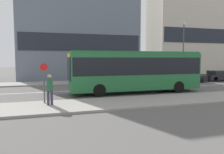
# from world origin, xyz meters

# --- Properties ---
(ground_plane) EXTENTS (120.00, 120.00, 0.00)m
(ground_plane) POSITION_xyz_m (0.00, 0.00, 0.00)
(ground_plane) COLOR #595654
(sidewalk_near) EXTENTS (44.00, 3.50, 0.13)m
(sidewalk_near) POSITION_xyz_m (0.00, -6.25, 0.07)
(sidewalk_near) COLOR gray
(sidewalk_near) RESTS_ON ground_plane
(sidewalk_far) EXTENTS (44.00, 3.50, 0.13)m
(sidewalk_far) POSITION_xyz_m (0.00, 6.25, 0.07)
(sidewalk_far) COLOR gray
(sidewalk_far) RESTS_ON ground_plane
(lane_centerline) EXTENTS (41.80, 0.16, 0.01)m
(lane_centerline) POSITION_xyz_m (0.00, 0.00, 0.00)
(lane_centerline) COLOR silver
(lane_centerline) RESTS_ON ground_plane
(apartment_block_left_tower) EXTENTS (16.31, 6.66, 17.84)m
(apartment_block_left_tower) POSITION_xyz_m (1.05, 12.79, 8.91)
(apartment_block_left_tower) COLOR slate
(apartment_block_left_tower) RESTS_ON ground_plane
(apartment_block_right_tower) EXTENTS (12.02, 5.63, 23.04)m
(apartment_block_right_tower) POSITION_xyz_m (18.67, 12.27, 11.51)
(apartment_block_right_tower) COLOR beige
(apartment_block_right_tower) RESTS_ON ground_plane
(city_bus) EXTENTS (10.84, 2.47, 3.38)m
(city_bus) POSITION_xyz_m (3.45, -2.33, 1.94)
(city_bus) COLOR #236B38
(city_bus) RESTS_ON ground_plane
(parked_car_0) EXTENTS (4.33, 1.82, 1.26)m
(parked_car_0) POSITION_xyz_m (12.44, 3.23, 0.61)
(parked_car_0) COLOR black
(parked_car_0) RESTS_ON ground_plane
(parked_car_1) EXTENTS (4.10, 1.84, 1.32)m
(parked_car_1) POSITION_xyz_m (17.32, 3.48, 0.63)
(parked_car_1) COLOR black
(parked_car_1) RESTS_ON ground_plane
(pedestrian_near_stop) EXTENTS (0.35, 0.34, 1.78)m
(pedestrian_near_stop) POSITION_xyz_m (-3.43, -5.99, 1.15)
(pedestrian_near_stop) COLOR #383347
(pedestrian_near_stop) RESTS_ON sidewalk_near
(bus_stop_sign) EXTENTS (0.44, 0.12, 2.45)m
(bus_stop_sign) POSITION_xyz_m (-3.73, -5.28, 1.57)
(bus_stop_sign) COLOR #4C4C51
(bus_stop_sign) RESTS_ON sidewalk_near
(street_lamp) EXTENTS (0.36, 0.36, 7.25)m
(street_lamp) POSITION_xyz_m (13.18, 5.17, 4.53)
(street_lamp) COLOR #4C4C51
(street_lamp) RESTS_ON sidewalk_far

